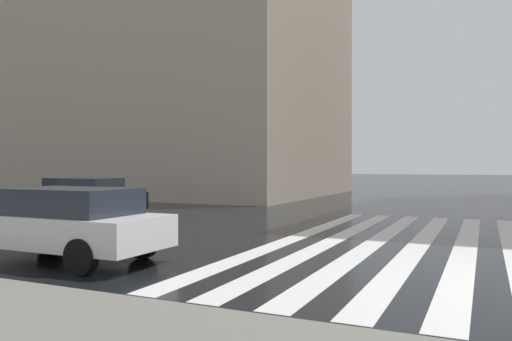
{
  "coord_description": "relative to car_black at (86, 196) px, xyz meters",
  "views": [
    {
      "loc": [
        -8.15,
        1.09,
        1.83
      ],
      "look_at": [
        4.56,
        6.96,
        1.71
      ],
      "focal_mm": 34.9,
      "sensor_mm": 36.0,
      "label": 1
    }
  ],
  "objects": [
    {
      "name": "car_white",
      "position": [
        -6.5,
        -5.68,
        0.0
      ],
      "size": [
        1.85,
        4.1,
        1.41
      ],
      "color": "silver",
      "rests_on": "ground_plane"
    },
    {
      "name": "haussmann_block_mid",
      "position": [
        14.87,
        7.37,
        8.66
      ],
      "size": [
        15.74,
        22.84,
        19.23
      ],
      "color": "tan",
      "rests_on": "ground_plane"
    },
    {
      "name": "zebra_crossing",
      "position": [
        -1.5,
        -11.64,
        -0.75
      ],
      "size": [
        13.0,
        6.5,
        0.01
      ],
      "color": "silver",
      "rests_on": "ground_plane"
    },
    {
      "name": "car_black",
      "position": [
        0.0,
        0.0,
        0.0
      ],
      "size": [
        1.85,
        4.1,
        1.41
      ],
      "color": "black",
      "rests_on": "ground_plane"
    }
  ]
}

